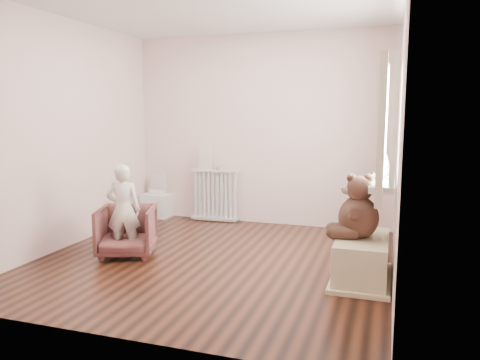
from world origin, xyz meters
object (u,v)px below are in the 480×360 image
(teddy_bear, at_px, (359,209))
(toy_bench, at_px, (362,259))
(toy_vanity, at_px, (156,199))
(plush_cat, at_px, (382,168))
(armchair, at_px, (127,231))
(child, at_px, (123,210))
(radiator, at_px, (215,194))

(teddy_bear, bearing_deg, toy_bench, 3.17)
(toy_vanity, distance_m, toy_bench, 3.54)
(toy_vanity, height_order, plush_cat, plush_cat)
(toy_vanity, height_order, armchair, toy_vanity)
(child, bearing_deg, toy_vanity, -91.43)
(plush_cat, bearing_deg, radiator, 150.08)
(toy_vanity, xyz_separation_m, armchair, (0.60, -1.78, -0.00))
(radiator, distance_m, armchair, 1.84)
(armchair, relative_size, toy_bench, 0.69)
(teddy_bear, bearing_deg, plush_cat, 60.14)
(armchair, bearing_deg, child, -109.54)
(toy_vanity, relative_size, teddy_bear, 1.09)
(radiator, distance_m, child, 1.89)
(toy_vanity, height_order, child, child)
(armchair, xyz_separation_m, plush_cat, (2.61, 0.49, 0.73))
(armchair, distance_m, plush_cat, 2.76)
(toy_bench, bearing_deg, teddy_bear, -168.00)
(radiator, bearing_deg, toy_vanity, -178.13)
(toy_vanity, bearing_deg, radiator, 1.87)
(radiator, xyz_separation_m, armchair, (-0.32, -1.81, -0.12))
(radiator, bearing_deg, plush_cat, -29.97)
(radiator, bearing_deg, teddy_bear, -40.40)
(radiator, bearing_deg, child, -99.82)
(child, xyz_separation_m, plush_cat, (2.61, 0.54, 0.49))
(toy_vanity, xyz_separation_m, teddy_bear, (3.03, -1.76, 0.40))
(child, bearing_deg, armchair, -109.54)
(child, bearing_deg, radiator, -119.36)
(child, bearing_deg, teddy_bear, 161.94)
(toy_vanity, height_order, toy_bench, toy_vanity)
(radiator, xyz_separation_m, toy_vanity, (-0.92, -0.03, -0.11))
(radiator, distance_m, toy_bench, 2.80)
(armchair, distance_m, toy_bench, 2.47)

